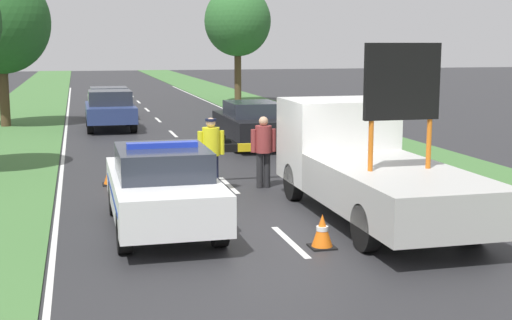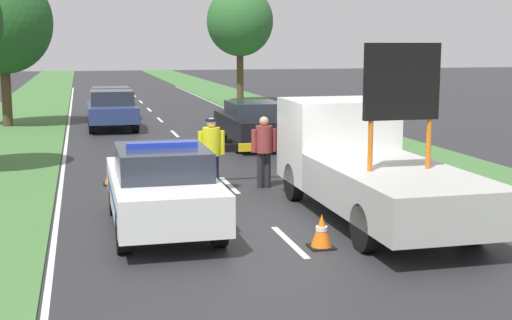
{
  "view_description": "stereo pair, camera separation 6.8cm",
  "coord_description": "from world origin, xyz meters",
  "px_view_note": "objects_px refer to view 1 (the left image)",
  "views": [
    {
      "loc": [
        -3.51,
        -12.99,
        3.43
      ],
      "look_at": [
        -0.06,
        0.77,
        1.1
      ],
      "focal_mm": 50.0,
      "sensor_mm": 36.0,
      "label": 1
    },
    {
      "loc": [
        -3.45,
        -13.01,
        3.43
      ],
      "look_at": [
        -0.06,
        0.77,
        1.1
      ],
      "focal_mm": 50.0,
      "sensor_mm": 36.0,
      "label": 2
    }
  ],
  "objects_px": {
    "queued_car_hatch_blue": "(110,109)",
    "roadside_tree_near_right": "(0,22)",
    "pedestrian_civilian": "(263,146)",
    "queued_car_sedan_black": "(252,122)",
    "work_truck": "(365,163)",
    "traffic_cone_near_police": "(322,231)",
    "traffic_cone_centre_front": "(111,173)",
    "police_car": "(162,187)",
    "roadside_tree_mid_left": "(238,22)",
    "queued_car_suv_grey": "(109,101)",
    "road_barrier": "(220,151)",
    "police_officer": "(211,148)"
  },
  "relations": [
    {
      "from": "queued_car_hatch_blue",
      "to": "roadside_tree_near_right",
      "type": "xyz_separation_m",
      "value": [
        -4.18,
        2.02,
        3.45
      ]
    },
    {
      "from": "pedestrian_civilian",
      "to": "queued_car_sedan_black",
      "type": "distance_m",
      "value": 7.03
    },
    {
      "from": "work_truck",
      "to": "traffic_cone_near_police",
      "type": "distance_m",
      "value": 2.76
    },
    {
      "from": "traffic_cone_centre_front",
      "to": "queued_car_hatch_blue",
      "type": "distance_m",
      "value": 11.58
    },
    {
      "from": "police_car",
      "to": "roadside_tree_mid_left",
      "type": "distance_m",
      "value": 28.74
    },
    {
      "from": "traffic_cone_centre_front",
      "to": "queued_car_sedan_black",
      "type": "distance_m",
      "value": 7.52
    },
    {
      "from": "pedestrian_civilian",
      "to": "traffic_cone_near_police",
      "type": "height_order",
      "value": "pedestrian_civilian"
    },
    {
      "from": "pedestrian_civilian",
      "to": "queued_car_sedan_black",
      "type": "bearing_deg",
      "value": 72.67
    },
    {
      "from": "pedestrian_civilian",
      "to": "traffic_cone_centre_front",
      "type": "height_order",
      "value": "pedestrian_civilian"
    },
    {
      "from": "police_car",
      "to": "traffic_cone_near_police",
      "type": "xyz_separation_m",
      "value": [
        2.47,
        -1.88,
        -0.52
      ]
    },
    {
      "from": "traffic_cone_near_police",
      "to": "roadside_tree_mid_left",
      "type": "height_order",
      "value": "roadside_tree_mid_left"
    },
    {
      "from": "police_car",
      "to": "traffic_cone_near_police",
      "type": "bearing_deg",
      "value": -37.76
    },
    {
      "from": "queued_car_sedan_black",
      "to": "roadside_tree_mid_left",
      "type": "distance_m",
      "value": 18.01
    },
    {
      "from": "queued_car_suv_grey",
      "to": "traffic_cone_centre_front",
      "type": "bearing_deg",
      "value": 87.52
    },
    {
      "from": "work_truck",
      "to": "queued_car_hatch_blue",
      "type": "relative_size",
      "value": 1.6
    },
    {
      "from": "road_barrier",
      "to": "roadside_tree_mid_left",
      "type": "distance_m",
      "value": 24.25
    },
    {
      "from": "police_car",
      "to": "work_truck",
      "type": "relative_size",
      "value": 0.71
    },
    {
      "from": "road_barrier",
      "to": "roadside_tree_mid_left",
      "type": "bearing_deg",
      "value": 76.35
    },
    {
      "from": "queued_car_hatch_blue",
      "to": "roadside_tree_near_right",
      "type": "bearing_deg",
      "value": -25.82
    },
    {
      "from": "traffic_cone_near_police",
      "to": "queued_car_suv_grey",
      "type": "relative_size",
      "value": 0.15
    },
    {
      "from": "work_truck",
      "to": "roadside_tree_mid_left",
      "type": "bearing_deg",
      "value": -98.06
    },
    {
      "from": "queued_car_hatch_blue",
      "to": "roadside_tree_near_right",
      "type": "height_order",
      "value": "roadside_tree_near_right"
    },
    {
      "from": "police_car",
      "to": "queued_car_hatch_blue",
      "type": "distance_m",
      "value": 16.1
    },
    {
      "from": "road_barrier",
      "to": "police_car",
      "type": "bearing_deg",
      "value": -114.47
    },
    {
      "from": "road_barrier",
      "to": "queued_car_sedan_black",
      "type": "height_order",
      "value": "queued_car_sedan_black"
    },
    {
      "from": "work_truck",
      "to": "traffic_cone_centre_front",
      "type": "relative_size",
      "value": 11.14
    },
    {
      "from": "roadside_tree_near_right",
      "to": "road_barrier",
      "type": "bearing_deg",
      "value": -65.66
    },
    {
      "from": "work_truck",
      "to": "traffic_cone_centre_front",
      "type": "bearing_deg",
      "value": -42.56
    },
    {
      "from": "police_car",
      "to": "traffic_cone_centre_front",
      "type": "bearing_deg",
      "value": 98.72
    },
    {
      "from": "pedestrian_civilian",
      "to": "roadside_tree_mid_left",
      "type": "bearing_deg",
      "value": 72.87
    },
    {
      "from": "roadside_tree_mid_left",
      "to": "pedestrian_civilian",
      "type": "bearing_deg",
      "value": -101.24
    },
    {
      "from": "police_car",
      "to": "traffic_cone_centre_front",
      "type": "xyz_separation_m",
      "value": [
        -0.74,
        4.54,
        -0.52
      ]
    },
    {
      "from": "police_officer",
      "to": "queued_car_sedan_black",
      "type": "distance_m",
      "value": 7.61
    },
    {
      "from": "traffic_cone_near_police",
      "to": "queued_car_suv_grey",
      "type": "xyz_separation_m",
      "value": [
        -2.49,
        23.02,
        0.47
      ]
    },
    {
      "from": "police_car",
      "to": "pedestrian_civilian",
      "type": "distance_m",
      "value": 4.34
    },
    {
      "from": "traffic_cone_centre_front",
      "to": "roadside_tree_mid_left",
      "type": "bearing_deg",
      "value": 70.0
    },
    {
      "from": "police_officer",
      "to": "roadside_tree_mid_left",
      "type": "height_order",
      "value": "roadside_tree_mid_left"
    },
    {
      "from": "road_barrier",
      "to": "queued_car_hatch_blue",
      "type": "height_order",
      "value": "queued_car_hatch_blue"
    },
    {
      "from": "traffic_cone_centre_front",
      "to": "queued_car_sedan_black",
      "type": "bearing_deg",
      "value": 48.89
    },
    {
      "from": "work_truck",
      "to": "queued_car_suv_grey",
      "type": "relative_size",
      "value": 1.59
    },
    {
      "from": "roadside_tree_near_right",
      "to": "pedestrian_civilian",
      "type": "bearing_deg",
      "value": -64.14
    },
    {
      "from": "queued_car_hatch_blue",
      "to": "traffic_cone_near_police",
      "type": "bearing_deg",
      "value": 98.46
    },
    {
      "from": "traffic_cone_centre_front",
      "to": "queued_car_suv_grey",
      "type": "distance_m",
      "value": 16.62
    },
    {
      "from": "queued_car_sedan_black",
      "to": "roadside_tree_mid_left",
      "type": "height_order",
      "value": "roadside_tree_mid_left"
    },
    {
      "from": "police_officer",
      "to": "traffic_cone_centre_front",
      "type": "bearing_deg",
      "value": -18.57
    },
    {
      "from": "traffic_cone_centre_front",
      "to": "queued_car_suv_grey",
      "type": "xyz_separation_m",
      "value": [
        0.72,
        16.59,
        0.48
      ]
    },
    {
      "from": "traffic_cone_near_police",
      "to": "traffic_cone_centre_front",
      "type": "bearing_deg",
      "value": 116.56
    },
    {
      "from": "traffic_cone_centre_front",
      "to": "queued_car_sedan_black",
      "type": "height_order",
      "value": "queued_car_sedan_black"
    },
    {
      "from": "police_car",
      "to": "pedestrian_civilian",
      "type": "bearing_deg",
      "value": 49.21
    },
    {
      "from": "police_officer",
      "to": "roadside_tree_mid_left",
      "type": "distance_m",
      "value": 25.38
    }
  ]
}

